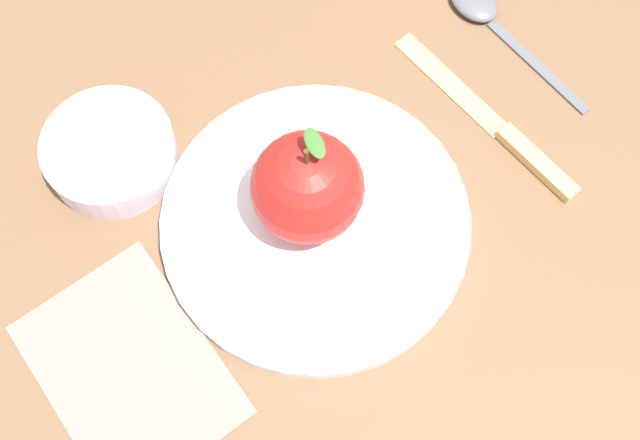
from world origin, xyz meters
TOP-DOWN VIEW (x-y plane):
  - ground_plane at (0.00, 0.00)m, footprint 2.40×2.40m
  - dinner_plate at (-0.04, -0.00)m, footprint 0.24×0.24m
  - apple at (-0.04, 0.01)m, footprint 0.08×0.08m
  - side_bowl at (-0.09, 0.17)m, footprint 0.10×0.10m
  - knife at (0.11, -0.08)m, footprint 0.07×0.20m
  - spoon at (0.20, -0.02)m, footprint 0.07×0.16m
  - linen_napkin at (-0.21, 0.05)m, footprint 0.17×0.19m

SIDE VIEW (x-z plane):
  - ground_plane at x=0.00m, z-range 0.00..0.00m
  - linen_napkin at x=-0.21m, z-range 0.00..0.00m
  - knife at x=0.11m, z-range 0.00..0.01m
  - spoon at x=0.20m, z-range 0.00..0.01m
  - dinner_plate at x=-0.04m, z-range 0.00..0.02m
  - side_bowl at x=-0.09m, z-range 0.00..0.04m
  - apple at x=-0.04m, z-range 0.01..0.11m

